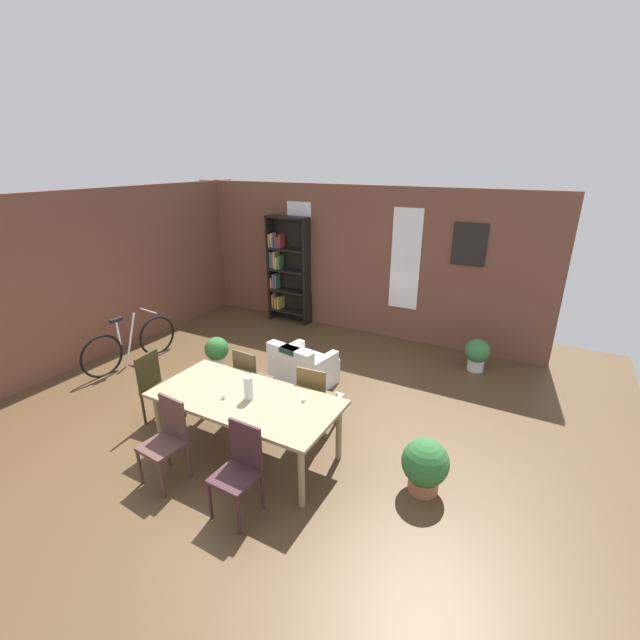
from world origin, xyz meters
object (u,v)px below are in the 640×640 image
(dining_chair_near_left, at_px, (167,438))
(dining_chair_head_left, at_px, (157,386))
(dining_table, at_px, (245,402))
(dining_chair_far_right, at_px, (315,397))
(vase_on_table, at_px, (248,388))
(potted_plant_window, at_px, (425,465))
(bicycle_second, at_px, (131,344))
(armchair_white, at_px, (302,370))
(potted_plant_by_shelf, at_px, (217,350))
(potted_plant_corner, at_px, (477,353))
(dining_chair_far_left, at_px, (251,378))
(bookshelf_tall, at_px, (286,269))
(dining_chair_near_right, at_px, (240,467))

(dining_chair_near_left, bearing_deg, dining_chair_head_left, 143.06)
(dining_table, height_order, dining_chair_far_right, dining_chair_far_right)
(dining_table, xyz_separation_m, dining_chair_far_right, (0.50, 0.75, -0.18))
(vase_on_table, distance_m, dining_chair_far_right, 0.95)
(dining_chair_near_left, bearing_deg, potted_plant_window, 24.18)
(dining_chair_near_left, xyz_separation_m, bicycle_second, (-2.72, 1.71, -0.16))
(armchair_white, height_order, potted_plant_by_shelf, armchair_white)
(armchair_white, xyz_separation_m, potted_plant_window, (2.28, -1.31, 0.05))
(vase_on_table, bearing_deg, potted_plant_corner, 61.13)
(dining_chair_far_right, relative_size, potted_plant_corner, 1.74)
(dining_chair_far_left, distance_m, bicycle_second, 2.72)
(dining_table, bearing_deg, dining_chair_near_left, -123.20)
(bookshelf_tall, bearing_deg, potted_plant_by_shelf, -86.20)
(dining_chair_near_right, relative_size, potted_plant_corner, 1.74)
(dining_chair_near_right, relative_size, bookshelf_tall, 0.43)
(dining_table, bearing_deg, armchair_white, 98.58)
(armchair_white, bearing_deg, bookshelf_tall, 127.21)
(dining_table, relative_size, dining_chair_far_right, 2.31)
(potted_plant_by_shelf, xyz_separation_m, potted_plant_corner, (3.88, 1.95, 0.02))
(vase_on_table, relative_size, bicycle_second, 0.16)
(bicycle_second, bearing_deg, potted_plant_corner, 26.27)
(bicycle_second, relative_size, potted_plant_by_shelf, 3.39)
(dining_table, xyz_separation_m, bookshelf_tall, (-2.03, 4.04, 0.44))
(potted_plant_window, bearing_deg, dining_chair_far_left, 171.74)
(potted_plant_window, bearing_deg, dining_chair_near_left, -155.82)
(armchair_white, xyz_separation_m, potted_plant_by_shelf, (-1.62, -0.10, 0.01))
(vase_on_table, bearing_deg, bicycle_second, 163.61)
(vase_on_table, bearing_deg, armchair_white, 100.55)
(dining_chair_far_left, distance_m, dining_chair_near_right, 1.79)
(bookshelf_tall, relative_size, bicycle_second, 1.27)
(dining_chair_near_left, height_order, bookshelf_tall, bookshelf_tall)
(vase_on_table, height_order, potted_plant_by_shelf, vase_on_table)
(dining_chair_near_left, xyz_separation_m, potted_plant_by_shelf, (-1.38, 2.34, -0.23))
(potted_plant_by_shelf, bearing_deg, dining_chair_head_left, -75.94)
(dining_chair_near_left, height_order, potted_plant_corner, dining_chair_near_left)
(vase_on_table, height_order, dining_chair_near_left, vase_on_table)
(bicycle_second, xyz_separation_m, potted_plant_corner, (5.22, 2.58, -0.05))
(bookshelf_tall, xyz_separation_m, potted_plant_by_shelf, (0.16, -2.45, -0.84))
(dining_chair_far_right, distance_m, potted_plant_corner, 3.18)
(dining_table, xyz_separation_m, potted_plant_corner, (2.01, 3.54, -0.39))
(potted_plant_window, bearing_deg, potted_plant_corner, 90.22)
(dining_chair_far_right, height_order, bicycle_second, dining_chair_far_right)
(dining_chair_near_left, height_order, armchair_white, dining_chair_near_left)
(dining_chair_near_left, relative_size, armchair_white, 1.04)
(vase_on_table, relative_size, dining_chair_head_left, 0.29)
(dining_chair_far_left, relative_size, potted_plant_corner, 1.74)
(armchair_white, bearing_deg, bicycle_second, -166.04)
(dining_chair_far_right, relative_size, potted_plant_window, 1.56)
(dining_chair_near_right, height_order, potted_plant_by_shelf, dining_chair_near_right)
(dining_chair_head_left, bearing_deg, dining_chair_far_left, 37.75)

